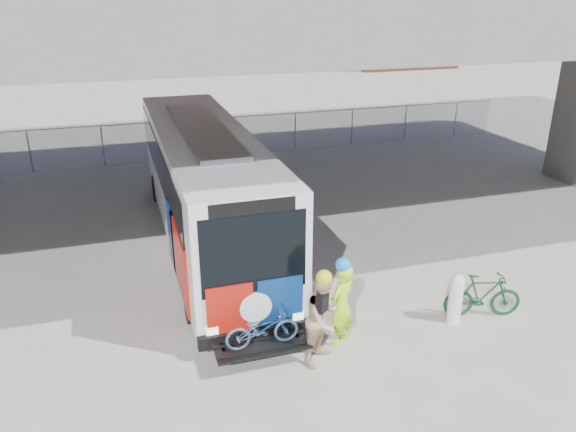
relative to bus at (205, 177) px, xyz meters
name	(u,v)px	position (x,y,z in m)	size (l,w,h in m)	color
ground	(293,267)	(2.00, -2.55, -2.11)	(160.00, 160.00, 0.00)	#9E9991
bus	(205,177)	(0.00, 0.00, 0.00)	(2.67, 12.90, 3.69)	silver
overpass	(254,18)	(2.00, 1.45, 4.43)	(40.00, 16.00, 7.95)	#605E59
chainlink_fence	(214,127)	(2.00, 9.45, -0.69)	(30.00, 0.06, 30.00)	gray
brick_buildings	(158,10)	(3.23, 45.68, 3.31)	(54.00, 22.00, 12.00)	brown
bollard	(456,297)	(4.78, -6.34, -1.45)	(0.32, 0.32, 1.24)	beige
cyclist_hivis	(342,303)	(1.87, -6.34, -1.09)	(0.84, 0.78, 2.11)	#BEFF1A
cyclist_tan	(323,319)	(1.26, -6.78, -1.11)	(1.20, 1.16, 2.13)	tan
bike_parked	(483,296)	(5.53, -6.34, -1.55)	(0.53, 1.87, 1.12)	#144121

